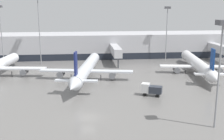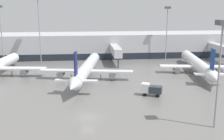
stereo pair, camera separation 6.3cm
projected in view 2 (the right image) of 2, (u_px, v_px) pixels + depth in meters
ground_plane at (88, 117)px, 50.32m from camera, size 320.00×320.00×0.00m
terminal_building at (85, 45)px, 109.28m from camera, size 160.00×31.14×9.00m
parked_jet_0 at (198, 65)px, 82.79m from camera, size 22.11×39.42×9.31m
parked_jet_3 at (86, 69)px, 75.46m from camera, size 25.17×39.25×9.80m
service_truck_1 at (151, 89)px, 61.99m from camera, size 4.83×3.44×2.75m
apron_light_mast_0 at (167, 18)px, 99.32m from camera, size 1.80×1.80×19.26m
apron_light_mast_1 at (0, 18)px, 93.53m from camera, size 1.80×1.80×19.66m
apron_light_mast_2 at (38, 12)px, 92.10m from camera, size 1.80×1.80×22.70m
apron_light_mast_5 at (221, 44)px, 43.03m from camera, size 1.80×1.80×17.46m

